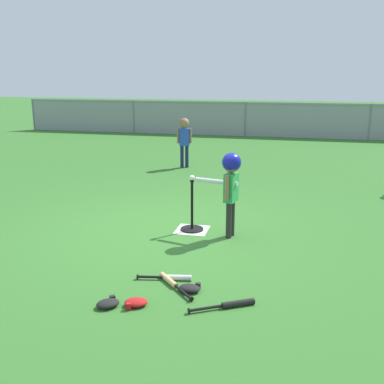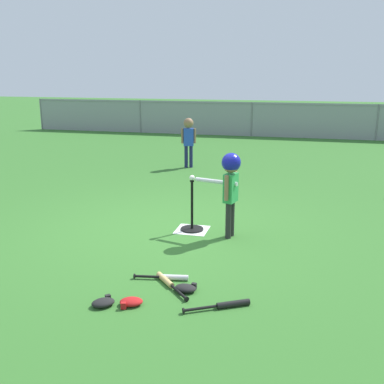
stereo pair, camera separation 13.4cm
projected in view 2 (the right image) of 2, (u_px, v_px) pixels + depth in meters
The scene contains 13 objects.
ground_plane at pixel (164, 230), 6.43m from camera, with size 60.00×60.00×0.00m, color #336B28.
home_plate at pixel (192, 230), 6.42m from camera, with size 0.44×0.44×0.01m, color white.
batting_tee at pixel (192, 222), 6.39m from camera, with size 0.32×0.32×0.71m.
baseball_on_tee at pixel (192, 178), 6.23m from camera, with size 0.07×0.07×0.07m, color white.
batter_child at pixel (230, 178), 5.95m from camera, with size 0.63×0.32×1.14m.
fielder_near_right at pixel (189, 136), 10.42m from camera, with size 0.33×0.22×1.13m.
spare_bat_silver at pixel (169, 277), 4.88m from camera, with size 0.59×0.15×0.06m.
spare_bat_wood at pixel (168, 282), 4.76m from camera, with size 0.48×0.51×0.06m.
spare_bat_black at pixel (226, 305), 4.30m from camera, with size 0.60×0.37×0.06m.
glove_by_plate at pixel (103, 302), 4.34m from camera, with size 0.27×0.26×0.07m.
glove_near_bats at pixel (131, 302), 4.35m from camera, with size 0.26×0.22×0.07m.
glove_tossed_aside at pixel (186, 288), 4.62m from camera, with size 0.23×0.18×0.07m.
outfield_fence at pixel (252, 118), 15.51m from camera, with size 16.06×0.06×1.15m.
Camera 2 is at (1.86, -5.80, 2.15)m, focal length 42.93 mm.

